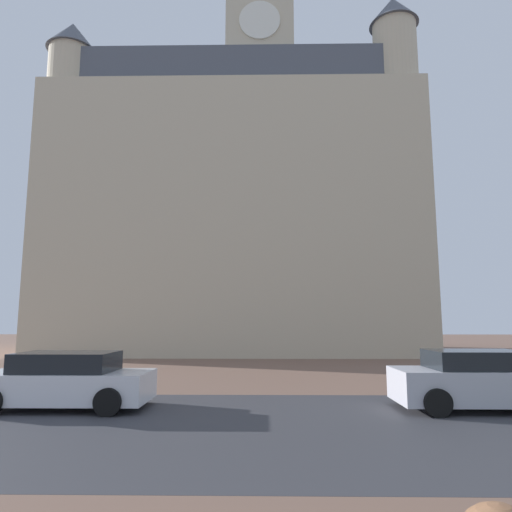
{
  "coord_description": "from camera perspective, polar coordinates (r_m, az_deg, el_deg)",
  "views": [
    {
      "loc": [
        0.54,
        -1.29,
        2.18
      ],
      "look_at": [
        0.34,
        11.2,
        3.94
      ],
      "focal_mm": 31.95,
      "sensor_mm": 36.0,
      "label": 1
    }
  ],
  "objects": [
    {
      "name": "car_white",
      "position": [
        12.74,
        -22.68,
        -14.25
      ],
      "size": [
        4.16,
        2.01,
        1.38
      ],
      "color": "silver",
      "rests_on": "ground_plane"
    },
    {
      "name": "ground_plane",
      "position": [
        11.51,
        -1.88,
        -18.95
      ],
      "size": [
        120.0,
        120.0,
        0.0
      ],
      "primitive_type": "plane",
      "color": "brown"
    },
    {
      "name": "landmark_building",
      "position": [
        34.08,
        -2.18,
        5.88
      ],
      "size": [
        24.67,
        13.85,
        31.8
      ],
      "color": "beige",
      "rests_on": "ground_plane"
    },
    {
      "name": "street_asphalt_strip",
      "position": [
        10.18,
        -2.28,
        -20.39
      ],
      "size": [
        120.0,
        7.76,
        0.0
      ],
      "primitive_type": "cube",
      "color": "#38383D",
      "rests_on": "ground_plane"
    },
    {
      "name": "car_silver",
      "position": [
        12.86,
        25.96,
        -13.87
      ],
      "size": [
        4.0,
        1.95,
        1.44
      ],
      "color": "#B2B2BC",
      "rests_on": "ground_plane"
    }
  ]
}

